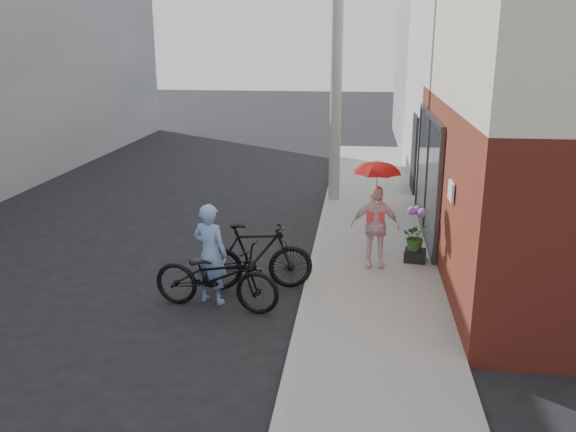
% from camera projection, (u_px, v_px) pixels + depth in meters
% --- Properties ---
extents(ground, '(80.00, 80.00, 0.00)m').
position_uv_depth(ground, '(250.00, 295.00, 10.11)').
color(ground, black).
rests_on(ground, ground).
extents(sidewalk, '(2.20, 24.00, 0.12)m').
position_uv_depth(sidewalk, '(375.00, 256.00, 11.76)').
color(sidewalk, gray).
rests_on(sidewalk, ground).
extents(curb, '(0.12, 24.00, 0.12)m').
position_uv_depth(curb, '(316.00, 253.00, 11.89)').
color(curb, '#9E9E99').
rests_on(curb, ground).
extents(plaster_building, '(8.00, 6.00, 7.00)m').
position_uv_depth(plaster_building, '(561.00, 60.00, 16.88)').
color(plaster_building, silver).
rests_on(plaster_building, ground).
extents(east_building_far, '(8.00, 8.00, 7.00)m').
position_uv_depth(east_building_far, '(506.00, 54.00, 23.55)').
color(east_building_far, gray).
rests_on(east_building_far, ground).
extents(utility_pole, '(0.28, 0.28, 7.00)m').
position_uv_depth(utility_pole, '(337.00, 64.00, 14.72)').
color(utility_pole, '#9E9E99').
rests_on(utility_pole, ground).
extents(officer, '(0.70, 0.57, 1.64)m').
position_uv_depth(officer, '(210.00, 254.00, 9.62)').
color(officer, '#7B9DDA').
rests_on(officer, ground).
extents(bike_left, '(2.14, 1.01, 1.08)m').
position_uv_depth(bike_left, '(216.00, 276.00, 9.47)').
color(bike_left, black).
rests_on(bike_left, ground).
extents(bike_right, '(2.00, 0.92, 1.16)m').
position_uv_depth(bike_right, '(255.00, 257.00, 10.20)').
color(bike_right, black).
rests_on(bike_right, ground).
extents(kimono_woman, '(0.88, 0.37, 1.49)m').
position_uv_depth(kimono_woman, '(375.00, 226.00, 10.88)').
color(kimono_woman, '#FFD5DB').
rests_on(kimono_woman, sidewalk).
extents(parasol, '(0.81, 0.81, 0.71)m').
position_uv_depth(parasol, '(378.00, 166.00, 10.57)').
color(parasol, red).
rests_on(parasol, kimono_woman).
extents(planter, '(0.44, 0.44, 0.20)m').
position_uv_depth(planter, '(415.00, 255.00, 11.30)').
color(planter, black).
rests_on(planter, sidewalk).
extents(potted_plant, '(0.48, 0.42, 0.53)m').
position_uv_depth(potted_plant, '(416.00, 237.00, 11.20)').
color(potted_plant, '#335D25').
rests_on(potted_plant, planter).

